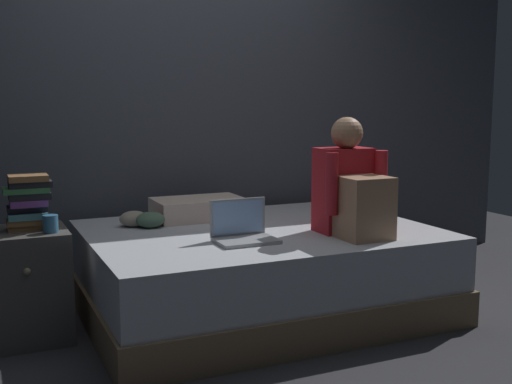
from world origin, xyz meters
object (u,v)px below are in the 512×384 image
(laptop, at_px, (243,231))
(book_stack, at_px, (28,202))
(pillow, at_px, (198,208))
(nightstand, at_px, (25,285))
(clothes_pile, at_px, (146,219))
(person_sitting, at_px, (352,190))
(bed, at_px, (259,271))
(mug, at_px, (51,224))

(laptop, relative_size, book_stack, 1.12)
(pillow, xyz_separation_m, book_stack, (-1.04, -0.35, 0.16))
(nightstand, height_order, pillow, pillow)
(book_stack, bearing_deg, clothes_pile, 18.69)
(pillow, relative_size, book_stack, 1.95)
(nightstand, height_order, person_sitting, person_sitting)
(laptop, xyz_separation_m, book_stack, (-1.04, 0.37, 0.17))
(bed, xyz_separation_m, person_sitting, (0.41, -0.35, 0.50))
(nightstand, relative_size, laptop, 1.82)
(nightstand, height_order, clothes_pile, clothes_pile)
(pillow, height_order, mug, mug)
(person_sitting, bearing_deg, bed, 139.31)
(book_stack, bearing_deg, pillow, 18.43)
(pillow, bearing_deg, nightstand, -162.12)
(mug, bearing_deg, pillow, 26.21)
(person_sitting, bearing_deg, mug, 168.11)
(bed, relative_size, person_sitting, 3.05)
(bed, bearing_deg, pillow, 115.70)
(pillow, distance_m, mug, 1.06)
(bed, distance_m, nightstand, 1.30)
(laptop, xyz_separation_m, mug, (-0.95, 0.25, 0.07))
(mug, bearing_deg, book_stack, 126.93)
(nightstand, bearing_deg, pillow, 17.88)
(pillow, bearing_deg, bed, -64.30)
(person_sitting, distance_m, clothes_pile, 1.22)
(laptop, relative_size, pillow, 0.57)
(laptop, height_order, pillow, laptop)
(pillow, xyz_separation_m, clothes_pile, (-0.37, -0.12, -0.02))
(clothes_pile, bearing_deg, bed, -29.29)
(book_stack, bearing_deg, mug, -53.07)
(nightstand, bearing_deg, book_stack, 1.91)
(nightstand, distance_m, mug, 0.38)
(clothes_pile, bearing_deg, nightstand, -162.18)
(book_stack, height_order, clothes_pile, book_stack)
(person_sitting, relative_size, clothes_pile, 2.21)
(nightstand, xyz_separation_m, clothes_pile, (0.71, 0.23, 0.26))
(book_stack, bearing_deg, person_sitting, -15.19)
(person_sitting, distance_m, laptop, 0.66)
(bed, distance_m, clothes_pile, 0.74)
(bed, xyz_separation_m, nightstand, (-1.30, 0.10, 0.04))
(book_stack, bearing_deg, nightstand, -178.09)
(nightstand, xyz_separation_m, person_sitting, (1.71, -0.45, 0.46))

